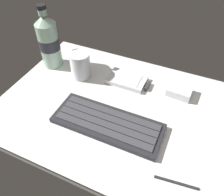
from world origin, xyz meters
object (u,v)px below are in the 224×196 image
(keyboard, at_px, (108,123))
(handheld_device, at_px, (129,80))
(stylus_pen, at_px, (176,182))
(juice_cup, at_px, (80,66))
(water_bottle, at_px, (49,41))
(charger_block, at_px, (179,91))

(keyboard, relative_size, handheld_device, 2.27)
(keyboard, distance_m, stylus_pen, 0.22)
(juice_cup, distance_m, water_bottle, 0.13)
(keyboard, height_order, stylus_pen, keyboard)
(water_bottle, bearing_deg, stylus_pen, -27.16)
(keyboard, bearing_deg, water_bottle, 149.66)
(juice_cup, height_order, stylus_pen, juice_cup)
(juice_cup, height_order, water_bottle, water_bottle)
(juice_cup, bearing_deg, stylus_pen, -32.53)
(handheld_device, xyz_separation_m, water_bottle, (-0.27, -0.02, 0.08))
(keyboard, xyz_separation_m, charger_block, (0.15, 0.20, 0.00))
(charger_block, relative_size, stylus_pen, 0.74)
(stylus_pen, bearing_deg, keyboard, 150.99)
(juice_cup, bearing_deg, keyboard, -42.46)
(water_bottle, height_order, stylus_pen, water_bottle)
(stylus_pen, bearing_deg, handheld_device, 121.86)
(keyboard, distance_m, juice_cup, 0.23)
(keyboard, bearing_deg, handheld_device, 93.71)
(charger_block, height_order, stylus_pen, charger_block)
(keyboard, relative_size, juice_cup, 3.41)
(keyboard, height_order, juice_cup, juice_cup)
(keyboard, distance_m, handheld_device, 0.19)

